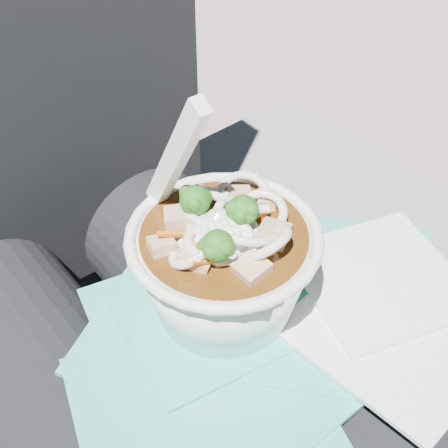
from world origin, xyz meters
TOP-DOWN VIEW (x-y plane):
  - lap at (0.00, 0.00)m, footprint 0.33×0.48m
  - person_body at (-0.00, 0.09)m, footprint 0.34×0.94m
  - plastic_bag at (0.04, -0.01)m, footprint 0.38×0.28m
  - napkins at (0.14, -0.06)m, footprint 0.18×0.20m
  - udon_bowl at (0.04, 0.03)m, footprint 0.15×0.15m

SIDE VIEW (x-z plane):
  - lap at x=0.00m, z-range 0.42..0.57m
  - person_body at x=0.00m, z-range 0.04..1.02m
  - plastic_bag at x=0.04m, z-range 0.57..0.58m
  - napkins at x=0.14m, z-range 0.58..0.59m
  - udon_bowl at x=0.04m, z-range 0.54..0.73m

